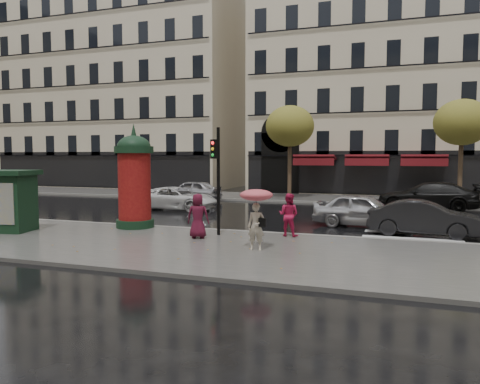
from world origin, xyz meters
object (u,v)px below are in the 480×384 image
at_px(traffic_light, 217,170).
at_px(car_silver, 363,210).
at_px(car_black, 427,196).
at_px(woman_umbrella, 256,209).
at_px(car_white, 176,198).
at_px(car_far_silver, 191,191).
at_px(woman_red, 289,215).
at_px(newsstand, 9,200).
at_px(morris_column, 134,178).
at_px(man_burgundy, 198,216).
at_px(car_darkgrey, 424,218).

xyz_separation_m(traffic_light, car_silver, (4.95, 4.68, -1.83)).
bearing_deg(car_black, woman_umbrella, -19.33).
xyz_separation_m(car_white, car_far_silver, (-1.56, 5.28, 0.05)).
bearing_deg(woman_red, car_black, -105.27).
bearing_deg(newsstand, woman_umbrella, -1.76).
bearing_deg(newsstand, morris_column, 31.76).
bearing_deg(car_black, man_burgundy, -30.24).
bearing_deg(woman_umbrella, traffic_light, 135.38).
distance_m(car_silver, car_far_silver, 14.85).
relative_size(newsstand, car_darkgrey, 0.58).
distance_m(woman_umbrella, car_black, 15.64).
xyz_separation_m(morris_column, car_darkgrey, (11.32, 2.52, -1.50)).
relative_size(car_darkgrey, car_far_silver, 0.98).
height_order(woman_umbrella, car_darkgrey, woman_umbrella).
bearing_deg(car_far_silver, car_darkgrey, 57.29).
height_order(man_burgundy, car_white, man_burgundy).
bearing_deg(newsstand, car_far_silver, 86.91).
relative_size(woman_umbrella, car_black, 0.36).
height_order(woman_red, car_far_silver, woman_red).
height_order(car_silver, car_white, car_silver).
bearing_deg(traffic_light, car_black, 57.65).
bearing_deg(newsstand, car_silver, 26.68).
bearing_deg(morris_column, man_burgundy, -22.89).
xyz_separation_m(newsstand, car_white, (2.37, 9.70, -0.70)).
height_order(man_burgundy, traffic_light, traffic_light).
relative_size(woman_red, car_far_silver, 0.38).
bearing_deg(traffic_light, car_silver, 43.38).
xyz_separation_m(woman_red, car_far_silver, (-9.87, 12.43, -0.20)).
distance_m(woman_umbrella, morris_column, 6.87).
distance_m(woman_red, newsstand, 10.99).
bearing_deg(woman_red, newsstand, 22.38).
relative_size(woman_red, car_black, 0.29).
height_order(traffic_light, car_silver, traffic_light).
bearing_deg(car_white, morris_column, -167.34).
relative_size(car_darkgrey, car_white, 0.86).
bearing_deg(car_white, man_burgundy, -149.55).
bearing_deg(car_white, car_silver, -107.52).
height_order(newsstand, car_black, newsstand).
bearing_deg(morris_column, car_far_silver, 104.93).
distance_m(newsstand, car_silver, 14.61).
bearing_deg(woman_umbrella, car_silver, 68.37).
xyz_separation_m(morris_column, car_black, (11.82, 11.71, -1.38)).
relative_size(woman_umbrella, woman_red, 1.25).
distance_m(woman_red, car_darkgrey, 5.40).
bearing_deg(newsstand, car_darkgrey, 18.18).
relative_size(car_silver, car_far_silver, 1.02).
xyz_separation_m(morris_column, car_silver, (8.92, 4.00, -1.45)).
distance_m(man_burgundy, traffic_light, 1.88).
height_order(morris_column, newsstand, morris_column).
height_order(car_silver, car_far_silver, car_silver).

